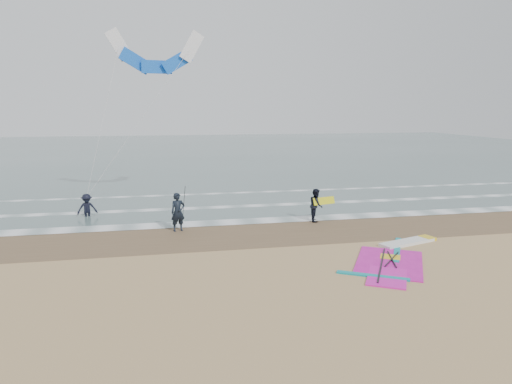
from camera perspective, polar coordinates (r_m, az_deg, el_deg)
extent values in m
plane|color=tan|center=(16.96, 7.80, -10.21)|extent=(120.00, 120.00, 0.00)
cube|color=#47605E|center=(63.47, -6.45, 5.02)|extent=(120.00, 80.00, 0.02)
cube|color=brown|center=(22.43, 2.80, -4.95)|extent=(120.00, 5.00, 0.01)
cube|color=white|center=(24.50, 1.55, -3.55)|extent=(120.00, 1.20, 0.02)
cube|color=white|center=(28.12, -0.16, -1.71)|extent=(120.00, 0.70, 0.02)
cube|color=white|center=(32.46, -1.69, -0.07)|extent=(120.00, 0.50, 0.01)
cube|color=white|center=(21.52, 18.36, -5.98)|extent=(2.86, 1.52, 0.13)
cube|color=yellow|center=(22.45, 20.60, -5.43)|extent=(0.68, 0.79, 0.14)
cube|color=#DA1BA9|center=(18.74, 16.32, -8.45)|extent=(3.90, 4.31, 0.04)
cube|color=#DA1BA9|center=(17.16, 16.06, -10.20)|extent=(2.16, 2.40, 0.05)
cube|color=#0C8C99|center=(20.46, 17.24, -6.88)|extent=(1.99, 3.21, 0.06)
cube|color=#0C8C99|center=(17.16, 14.37, -10.11)|extent=(2.34, 1.49, 0.06)
cube|color=yellow|center=(19.35, 16.45, -7.83)|extent=(1.01, 0.97, 0.06)
cylinder|color=black|center=(18.34, 15.40, -8.71)|extent=(2.06, 3.50, 0.07)
cylinder|color=black|center=(19.01, 16.62, -8.02)|extent=(1.37, 1.52, 0.04)
cylinder|color=black|center=(19.01, 16.62, -8.02)|extent=(0.66, 1.92, 0.04)
imported|color=black|center=(22.60, -9.74, -2.49)|extent=(0.79, 0.62, 1.90)
imported|color=black|center=(24.43, 7.52, -1.63)|extent=(0.84, 0.99, 1.76)
imported|color=black|center=(26.85, -20.41, -1.22)|extent=(1.18, 0.83, 1.65)
cylinder|color=black|center=(22.52, -9.01, -1.36)|extent=(0.17, 0.86, 1.82)
cube|color=yellow|center=(24.42, 8.50, -1.10)|extent=(1.30, 0.51, 0.39)
cube|color=white|center=(29.86, -16.77, 17.22)|extent=(1.60, 0.43, 2.01)
cube|color=blue|center=(29.69, -14.85, 15.57)|extent=(1.99, 0.52, 1.62)
cube|color=blue|center=(29.62, -12.32, 15.03)|extent=(1.84, 0.48, 0.79)
cube|color=blue|center=(29.66, -9.83, 15.76)|extent=(1.99, 0.52, 1.62)
cube|color=white|center=(29.81, -8.04, 17.56)|extent=(1.60, 0.43, 2.01)
cylinder|color=beige|center=(27.97, -18.55, 8.76)|extent=(1.87, 3.55, 8.62)
cylinder|color=beige|center=(27.79, -14.06, 8.97)|extent=(6.21, 3.54, 8.62)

